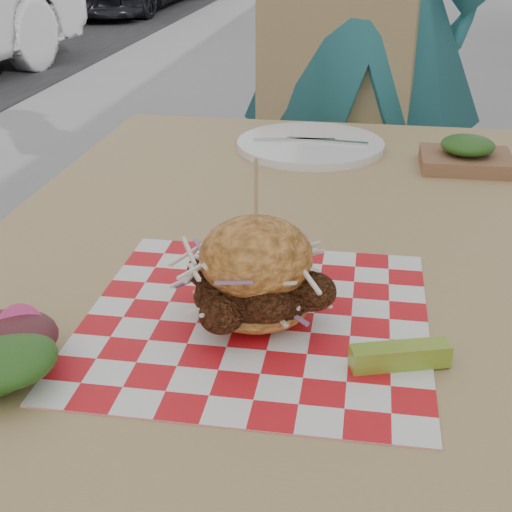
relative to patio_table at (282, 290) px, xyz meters
name	(u,v)px	position (x,y,z in m)	size (l,w,h in m)	color
patio_table	(282,290)	(0.00, 0.00, 0.00)	(0.80, 1.20, 0.75)	tan
patio_chair	(334,161)	(0.02, 0.96, -0.12)	(0.50, 0.50, 0.95)	tan
paper_liner	(256,319)	(0.00, -0.21, 0.08)	(0.36, 0.36, 0.00)	red
sandwich	(256,277)	(0.00, -0.21, 0.13)	(0.16, 0.16, 0.18)	#D98A3D
pickle_spear	(400,356)	(0.15, -0.28, 0.09)	(0.10, 0.02, 0.02)	olive
place_setting	(310,145)	(0.00, 0.41, 0.09)	(0.27, 0.27, 0.02)	white
kraft_tray	(466,155)	(0.27, 0.34, 0.10)	(0.15, 0.12, 0.06)	brown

